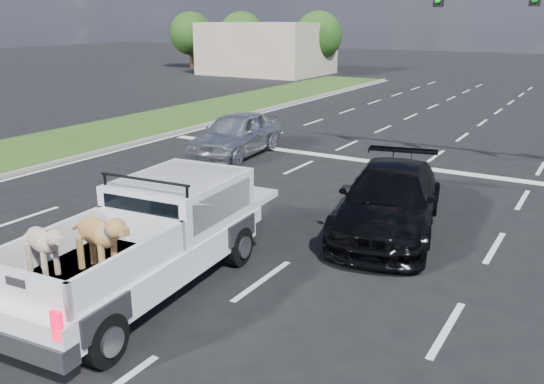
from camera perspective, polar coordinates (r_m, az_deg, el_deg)
The scene contains 11 objects.
ground at distance 12.04m, azimuth -8.14°, elevation -6.85°, with size 160.00×160.00×0.00m, color black.
road_markings at distance 17.31m, azimuth 5.52°, elevation 0.70°, with size 17.75×60.00×0.01m.
grass_median_left at distance 24.01m, azimuth -20.80°, elevation 4.36°, with size 5.00×60.00×0.10m, color #234415.
curb_left at distance 22.17m, azimuth -16.81°, elevation 3.83°, with size 0.15×60.00×0.14m, color gray.
building_left at distance 52.14m, azimuth -0.51°, elevation 14.04°, with size 10.00×8.00×4.40m, color tan.
tree_far_a at distance 59.47m, azimuth -8.04°, elevation 15.29°, with size 4.20×4.20×5.40m.
tree_far_b at distance 55.93m, azimuth -3.04°, elevation 15.33°, with size 4.20×4.20×5.40m.
tree_far_c at distance 51.92m, azimuth 4.59°, elevation 15.18°, with size 4.20×4.20×5.40m.
pickup_truck at distance 10.66m, azimuth -12.31°, elevation -4.56°, with size 2.51×5.80×2.12m.
silver_sedan at distance 20.91m, azimuth -3.57°, elevation 5.78°, with size 1.86×4.63×1.58m, color silver.
black_coupe at distance 13.56m, azimuth 11.50°, elevation -0.82°, with size 2.14×5.27×1.53m, color black.
Camera 1 is at (7.03, -8.50, 4.82)m, focal length 38.00 mm.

